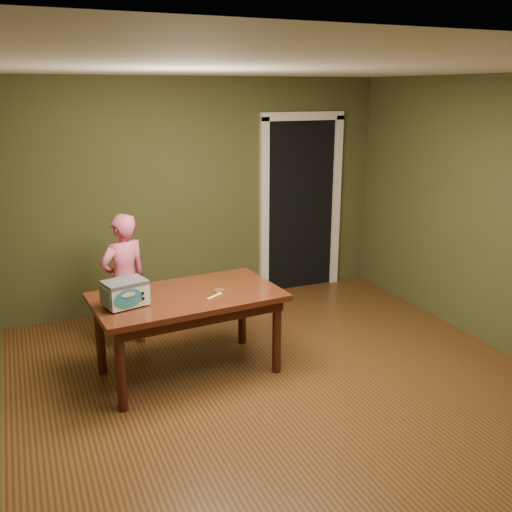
{
  "coord_description": "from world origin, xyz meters",
  "views": [
    {
      "loc": [
        -1.96,
        -3.72,
        2.45
      ],
      "look_at": [
        0.06,
        1.0,
        0.95
      ],
      "focal_mm": 40.0,
      "sensor_mm": 36.0,
      "label": 1
    }
  ],
  "objects": [
    {
      "name": "doorway",
      "position": [
        1.3,
        2.78,
        1.06
      ],
      "size": [
        1.1,
        0.66,
        2.25
      ],
      "color": "black",
      "rests_on": "ground"
    },
    {
      "name": "child",
      "position": [
        -1.08,
        1.59,
        0.67
      ],
      "size": [
        0.57,
        0.47,
        1.34
      ],
      "primitive_type": "imported",
      "rotation": [
        0.0,
        0.0,
        3.49
      ],
      "color": "#DE5B7E",
      "rests_on": "floor"
    },
    {
      "name": "dining_table",
      "position": [
        -0.68,
        0.78,
        0.65
      ],
      "size": [
        1.66,
        1.02,
        0.75
      ],
      "rotation": [
        0.0,
        0.0,
        0.08
      ],
      "color": "#3E1C0E",
      "rests_on": "floor"
    },
    {
      "name": "floor",
      "position": [
        0.0,
        0.0,
        0.0
      ],
      "size": [
        5.0,
        5.0,
        0.0
      ],
      "primitive_type": "plane",
      "color": "brown",
      "rests_on": "ground"
    },
    {
      "name": "toy_oven",
      "position": [
        -1.22,
        0.7,
        0.87
      ],
      "size": [
        0.4,
        0.31,
        0.22
      ],
      "rotation": [
        0.0,
        0.0,
        0.24
      ],
      "color": "#4C4F54",
      "rests_on": "dining_table"
    },
    {
      "name": "baking_pan",
      "position": [
        -0.41,
        0.72,
        0.76
      ],
      "size": [
        0.1,
        0.1,
        0.02
      ],
      "color": "silver",
      "rests_on": "dining_table"
    },
    {
      "name": "room_shell",
      "position": [
        0.0,
        0.0,
        1.71
      ],
      "size": [
        4.52,
        5.02,
        2.61
      ],
      "color": "#414524",
      "rests_on": "ground"
    },
    {
      "name": "spatula",
      "position": [
        -0.48,
        0.63,
        0.75
      ],
      "size": [
        0.17,
        0.11,
        0.01
      ],
      "primitive_type": "cube",
      "rotation": [
        0.0,
        0.0,
        0.52
      ],
      "color": "#FFD26E",
      "rests_on": "dining_table"
    }
  ]
}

